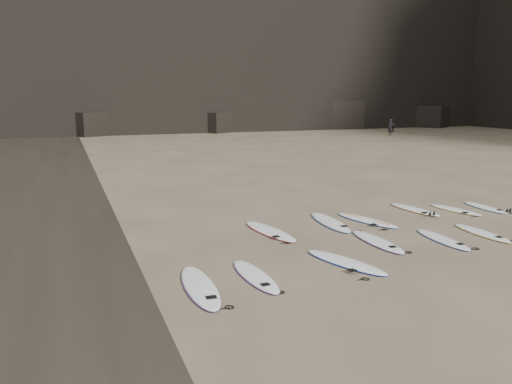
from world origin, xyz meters
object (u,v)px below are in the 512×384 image
at_px(surfboard_8, 414,209).
at_px(person_b, 393,125).
at_px(surfboard_9, 455,210).
at_px(surfboard_10, 485,207).
at_px(surfboard_2, 377,241).
at_px(surfboard_11, 200,286).
at_px(surfboard_3, 442,239).
at_px(surfboard_6, 330,222).
at_px(surfboard_7, 367,220).
at_px(surfboard_5, 270,231).
at_px(surfboard_4, 482,233).
at_px(person_a, 390,127).
at_px(surfboard_1, 346,262).
at_px(surfboard_0, 255,276).

height_order(surfboard_8, person_b, person_b).
distance_m(surfboard_9, surfboard_10, 1.34).
height_order(surfboard_8, surfboard_9, surfboard_8).
height_order(surfboard_2, surfboard_8, surfboard_2).
bearing_deg(surfboard_11, surfboard_3, 10.51).
distance_m(surfboard_6, surfboard_11, 6.82).
xyz_separation_m(surfboard_7, surfboard_11, (-6.82, -3.79, 0.00)).
bearing_deg(surfboard_3, surfboard_5, 153.67).
bearing_deg(surfboard_4, surfboard_2, 176.59).
distance_m(surfboard_8, surfboard_10, 2.82).
relative_size(surfboard_6, surfboard_9, 1.26).
distance_m(surfboard_2, surfboard_4, 3.57).
relative_size(surfboard_6, person_a, 1.57).
relative_size(surfboard_7, surfboard_9, 1.16).
height_order(surfboard_1, surfboard_7, same).
relative_size(surfboard_5, person_b, 1.53).
bearing_deg(surfboard_9, surfboard_0, -167.12).
height_order(surfboard_2, surfboard_6, surfboard_6).
bearing_deg(surfboard_10, surfboard_6, -177.00).
bearing_deg(surfboard_7, surfboard_9, -12.33).
height_order(surfboard_3, person_a, person_a).
xyz_separation_m(surfboard_11, person_b, (33.23, 38.44, 0.85)).
height_order(surfboard_1, surfboard_11, surfboard_11).
bearing_deg(surfboard_7, surfboard_2, -131.78).
xyz_separation_m(surfboard_3, surfboard_8, (1.78, 3.50, 0.00)).
xyz_separation_m(surfboard_1, surfboard_4, (5.36, 0.88, -0.01)).
bearing_deg(surfboard_2, person_b, 54.86).
bearing_deg(surfboard_11, surfboard_5, 51.64).
xyz_separation_m(surfboard_4, surfboard_11, (-9.23, -1.16, 0.01)).
bearing_deg(surfboard_11, person_a, 51.79).
height_order(surfboard_7, surfboard_10, surfboard_7).
bearing_deg(surfboard_1, surfboard_2, 16.07).
xyz_separation_m(surfboard_7, person_a, (23.42, 31.04, 0.83)).
distance_m(surfboard_4, surfboard_7, 3.57).
relative_size(surfboard_11, person_a, 1.56).
xyz_separation_m(surfboard_6, surfboard_10, (6.59, -0.13, -0.01)).
xyz_separation_m(surfboard_1, surfboard_3, (3.74, 0.76, -0.00)).
distance_m(surfboard_1, person_b, 48.16).
distance_m(surfboard_4, person_a, 39.70).
bearing_deg(surfboard_10, surfboard_9, 179.20).
xyz_separation_m(surfboard_3, surfboard_6, (-2.08, 2.96, 0.01)).
bearing_deg(person_b, surfboard_7, -110.67).
bearing_deg(surfboard_11, surfboard_10, 20.45).
relative_size(surfboard_5, surfboard_7, 1.07).
distance_m(surfboard_5, surfboard_11, 4.88).
xyz_separation_m(surfboard_4, surfboard_9, (1.55, 2.82, -0.00)).
relative_size(surfboard_8, person_b, 1.35).
distance_m(surfboard_2, surfboard_11, 5.89).
relative_size(surfboard_7, person_b, 1.43).
xyz_separation_m(surfboard_9, person_b, (22.45, 34.46, 0.86)).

